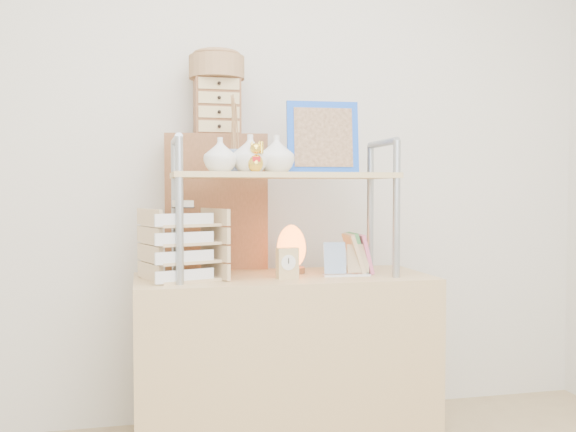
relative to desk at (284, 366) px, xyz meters
name	(u,v)px	position (x,y,z in m)	size (l,w,h in m)	color
desk	(284,366)	(0.00, 0.00, 0.00)	(1.20, 0.50, 0.75)	tan
cabinet	(217,283)	(-0.23, 0.37, 0.30)	(0.45, 0.24, 1.35)	brown
hutch	(277,169)	(-0.03, 0.01, 0.81)	(0.90, 0.34, 0.73)	#969DA4
letter_tray	(183,248)	(-0.41, -0.03, 0.50)	(0.32, 0.32, 0.31)	tan
salt_lamp	(291,249)	(0.05, 0.08, 0.48)	(0.13, 0.13, 0.20)	brown
desk_clock	(287,263)	(0.00, -0.09, 0.44)	(0.09, 0.05, 0.12)	tan
postcard_stand	(346,266)	(0.25, -0.06, 0.41)	(0.20, 0.07, 0.14)	white
drawer_chest	(217,107)	(-0.23, 0.35, 1.10)	(0.20, 0.16, 0.25)	brown
woven_basket	(217,68)	(-0.23, 0.35, 1.28)	(0.25, 0.25, 0.10)	olive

